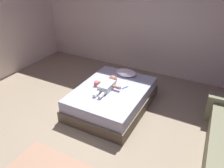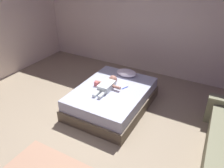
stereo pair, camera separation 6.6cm
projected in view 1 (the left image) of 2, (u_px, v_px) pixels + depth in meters
name	position (u px, v px, depth m)	size (l,w,h in m)	color
ground_plane	(81.00, 142.00, 3.64)	(8.00, 8.00, 0.00)	gray
wall_behind_bed	(150.00, 15.00, 5.24)	(8.00, 0.12, 2.83)	beige
bed	(112.00, 98.00, 4.37)	(1.30, 1.74, 0.43)	brown
pillow	(126.00, 73.00, 4.71)	(0.43, 0.31, 0.12)	white
baby	(108.00, 85.00, 4.25)	(0.53, 0.70, 0.17)	white
toothbrush	(125.00, 87.00, 4.28)	(0.08, 0.14, 0.02)	blue
toy_block	(97.00, 84.00, 4.34)	(0.10, 0.10, 0.08)	#D05858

